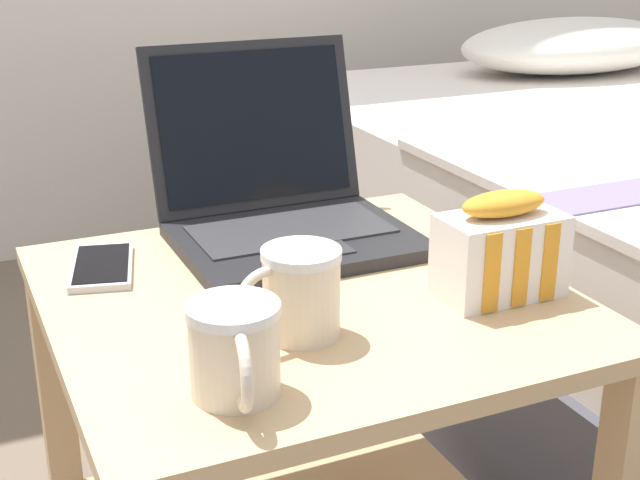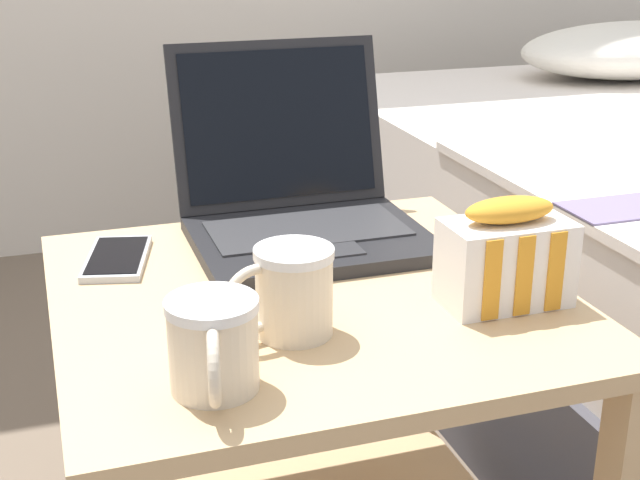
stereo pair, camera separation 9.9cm
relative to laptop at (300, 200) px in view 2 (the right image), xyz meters
The scene contains 6 objects.
bedside_table 0.30m from the laptop, 104.11° to the right, with size 0.59×0.59×0.50m.
laptop is the anchor object (origin of this frame).
mug_front_left 0.31m from the laptop, 108.65° to the right, with size 0.13×0.08×0.10m.
mug_front_right 0.44m from the laptop, 117.64° to the right, with size 0.09×0.13×0.09m.
snack_bag 0.33m from the laptop, 62.12° to the right, with size 0.14×0.08×0.13m.
cell_phone 0.26m from the laptop, behind, with size 0.11×0.16×0.01m.
Camera 2 is at (-0.29, -0.93, 0.93)m, focal length 50.00 mm.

